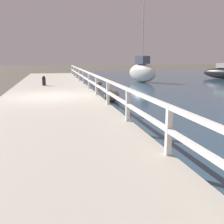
# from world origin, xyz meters

# --- Properties ---
(ground_plane) EXTENTS (120.00, 120.00, 0.00)m
(ground_plane) POSITION_xyz_m (0.00, 0.00, 0.00)
(ground_plane) COLOR #4C473D
(dock_walkway) EXTENTS (4.50, 36.00, 0.34)m
(dock_walkway) POSITION_xyz_m (0.00, 0.00, 0.17)
(dock_walkway) COLOR #B2AD9E
(dock_walkway) RESTS_ON ground
(railing) EXTENTS (0.10, 32.50, 0.94)m
(railing) POSITION_xyz_m (2.15, -0.00, 0.97)
(railing) COLOR white
(railing) RESTS_ON dock_walkway
(boulder_far_strip) EXTENTS (0.49, 0.44, 0.36)m
(boulder_far_strip) POSITION_xyz_m (3.47, 6.94, 0.18)
(boulder_far_strip) COLOR gray
(boulder_far_strip) RESTS_ON ground
(boulder_downstream) EXTENTS (0.75, 0.68, 0.56)m
(boulder_downstream) POSITION_xyz_m (2.88, -0.09, 0.28)
(boulder_downstream) COLOR gray
(boulder_downstream) RESTS_ON ground
(mooring_bollard) EXTENTS (0.22, 0.22, 0.61)m
(mooring_bollard) POSITION_xyz_m (-0.43, 4.87, 0.64)
(mooring_bollard) COLOR black
(mooring_bollard) RESTS_ON dock_walkway
(sailboat_white) EXTENTS (2.19, 3.43, 8.02)m
(sailboat_white) POSITION_xyz_m (7.62, 9.15, 0.91)
(sailboat_white) COLOR white
(sailboat_white) RESTS_ON water_surface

